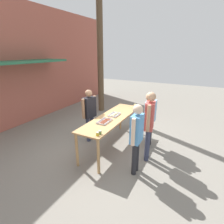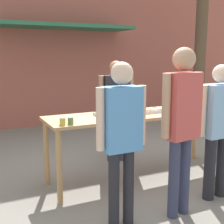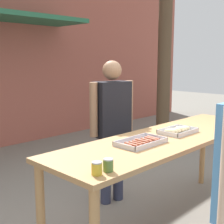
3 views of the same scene
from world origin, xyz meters
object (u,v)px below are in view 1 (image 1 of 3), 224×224
Objects in this scene: beer_cup at (135,106)px; person_customer_holding_hotdog at (137,133)px; person_customer_with_cup at (150,116)px; food_tray_sausages at (104,122)px; utility_pole at (100,33)px; food_tray_buns at (114,115)px; condiment_jar_ketchup at (100,132)px; person_server_behind_table at (89,111)px; condiment_jar_mustard at (98,134)px; person_customer_waiting_in_line at (149,120)px.

beer_cup is 0.06× the size of person_customer_holding_hotdog.
beer_cup is 0.06× the size of person_customer_with_cup.
beer_cup reaches higher than food_tray_sausages.
food_tray_sausages is 4.42× the size of beer_cup.
utility_pole is (3.26, 2.05, 2.52)m from food_tray_sausages.
food_tray_buns is 0.06× the size of utility_pole.
utility_pole reaches higher than food_tray_sausages.
condiment_jar_ketchup is 1.77m from person_customer_with_cup.
person_server_behind_table is at bearing 43.40° from condiment_jar_ketchup.
condiment_jar_mustard is at bearing -179.90° from beer_cup.
person_server_behind_table is at bearing 98.41° from food_tray_buns.
person_customer_waiting_in_line reaches higher than person_customer_with_cup.
person_customer_holding_hotdog is 1.35m from person_customer_with_cup.
condiment_jar_ketchup is at bearing -25.92° from person_customer_with_cup.
condiment_jar_mustard is 0.05× the size of person_server_behind_table.
food_tray_buns is 4.21m from utility_pole.
food_tray_buns is 0.23× the size of person_server_behind_table.
person_customer_waiting_in_line reaches higher than condiment_jar_mustard.
condiment_jar_ketchup is at bearing -3.83° from condiment_jar_mustard.
person_server_behind_table is (1.22, 1.06, 0.01)m from condiment_jar_mustard.
person_server_behind_table reaches higher than condiment_jar_ketchup.
person_server_behind_table is 1.95m from person_customer_waiting_in_line.
condiment_jar_ketchup is (0.10, -0.01, 0.00)m from condiment_jar_mustard.
person_customer_holding_hotdog reaches higher than condiment_jar_mustard.
beer_cup is (1.07, -0.26, 0.03)m from food_tray_buns.
person_customer_holding_hotdog is at bearing -104.13° from person_server_behind_table.
condiment_jar_ketchup is at bearing -71.59° from person_customer_holding_hotdog.
person_customer_waiting_in_line is at bearing -133.12° from utility_pole.
utility_pole is at bearing 34.79° from person_server_behind_table.
condiment_jar_mustard reaches higher than food_tray_sausages.
utility_pole reaches higher than person_customer_holding_hotdog.
person_customer_holding_hotdog is 1.03× the size of person_customer_with_cup.
condiment_jar_ketchup is at bearing -167.87° from food_tray_buns.
person_customer_holding_hotdog is (0.37, -0.79, 0.03)m from condiment_jar_mustard.
condiment_jar_mustard is 0.84× the size of beer_cup.
utility_pole is (4.03, 2.32, 2.49)m from condiment_jar_mustard.
food_tray_sausages is at bearing 18.84° from condiment_jar_mustard.
condiment_jar_ketchup is 0.05× the size of person_customer_with_cup.
person_server_behind_table is at bearing -115.58° from person_customer_holding_hotdog.
food_tray_sausages is at bearing -86.38° from person_customer_waiting_in_line.
condiment_jar_mustard is 0.05× the size of person_customer_waiting_in_line.
food_tray_buns is at bearing 166.47° from beer_cup.
beer_cup is at bearing -156.89° from person_customer_waiting_in_line.
person_customer_holding_hotdog is at bearing -64.90° from condiment_jar_mustard.
condiment_jar_ketchup reaches higher than food_tray_sausages.
beer_cup reaches higher than condiment_jar_mustard.
person_customer_waiting_in_line is at bearing -147.22° from beer_cup.
person_customer_with_cup is at bearing -22.63° from condiment_jar_mustard.
utility_pole is (3.66, 3.11, 2.46)m from person_customer_holding_hotdog.
condiment_jar_mustard is at bearing 176.17° from condiment_jar_ketchup.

